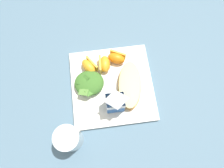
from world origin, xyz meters
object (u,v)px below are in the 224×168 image
at_px(orange_wedge_middle, 104,64).
at_px(drinking_clear_cup, 69,139).
at_px(cheesy_pizza_bread, 130,85).
at_px(green_salad_pile, 89,83).
at_px(milk_carton, 116,102).
at_px(orange_wedge_rear, 89,66).
at_px(orange_wedge_front, 117,58).
at_px(white_plate, 112,86).

height_order(orange_wedge_middle, drinking_clear_cup, drinking_clear_cup).
xyz_separation_m(cheesy_pizza_bread, green_salad_pile, (0.14, -0.02, 0.00)).
distance_m(milk_carton, orange_wedge_rear, 0.17).
xyz_separation_m(green_salad_pile, orange_wedge_front, (-0.11, -0.08, -0.00)).
height_order(green_salad_pile, milk_carton, milk_carton).
bearing_deg(orange_wedge_middle, cheesy_pizza_bread, 130.41).
bearing_deg(orange_wedge_rear, drinking_clear_cup, 70.89).
bearing_deg(drinking_clear_cup, green_salad_pile, -113.60).
xyz_separation_m(orange_wedge_front, orange_wedge_rear, (0.10, 0.02, 0.00)).
distance_m(green_salad_pile, orange_wedge_front, 0.13).
relative_size(green_salad_pile, milk_carton, 0.91).
distance_m(cheesy_pizza_bread, orange_wedge_rear, 0.16).
xyz_separation_m(white_plate, orange_wedge_front, (-0.03, -0.09, 0.03)).
bearing_deg(orange_wedge_front, cheesy_pizza_bread, 105.74).
distance_m(orange_wedge_front, orange_wedge_rear, 0.10).
height_order(white_plate, drinking_clear_cup, drinking_clear_cup).
distance_m(orange_wedge_middle, orange_wedge_rear, 0.05).
xyz_separation_m(orange_wedge_rear, drinking_clear_cup, (0.08, 0.24, 0.02)).
bearing_deg(milk_carton, orange_wedge_front, -98.63).
bearing_deg(orange_wedge_front, drinking_clear_cup, 54.62).
bearing_deg(white_plate, orange_wedge_front, -107.19).
bearing_deg(orange_wedge_middle, orange_wedge_rear, 0.84).
distance_m(white_plate, drinking_clear_cup, 0.23).
xyz_separation_m(orange_wedge_front, orange_wedge_middle, (0.05, 0.02, 0.00)).
distance_m(green_salad_pile, milk_carton, 0.12).
bearing_deg(white_plate, green_salad_pile, -7.05).
relative_size(cheesy_pizza_bread, green_salad_pile, 1.81).
relative_size(orange_wedge_front, drinking_clear_cup, 0.68).
bearing_deg(orange_wedge_front, orange_wedge_middle, 21.75).
relative_size(orange_wedge_front, orange_wedge_middle, 1.13).
height_order(orange_wedge_rear, drinking_clear_cup, drinking_clear_cup).
bearing_deg(orange_wedge_rear, milk_carton, 116.70).
relative_size(milk_carton, orange_wedge_middle, 1.78).
distance_m(white_plate, orange_wedge_front, 0.10).
relative_size(green_salad_pile, orange_wedge_front, 1.43).
distance_m(green_salad_pile, orange_wedge_middle, 0.09).
bearing_deg(orange_wedge_front, orange_wedge_rear, 10.72).
relative_size(cheesy_pizza_bread, orange_wedge_rear, 2.59).
height_order(cheesy_pizza_bread, green_salad_pile, green_salad_pile).
bearing_deg(white_plate, milk_carton, 92.18).
height_order(white_plate, green_salad_pile, green_salad_pile).
distance_m(orange_wedge_rear, drinking_clear_cup, 0.25).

